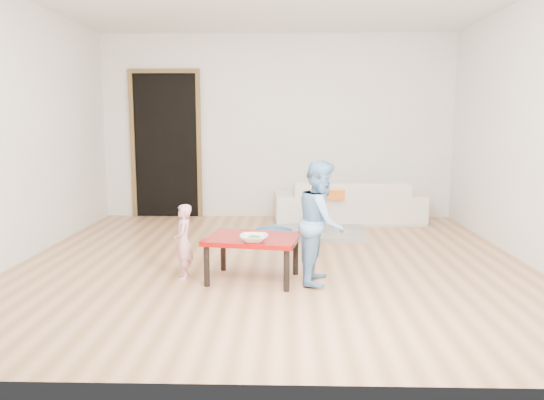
{
  "coord_description": "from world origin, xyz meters",
  "views": [
    {
      "loc": [
        0.14,
        -5.14,
        1.4
      ],
      "look_at": [
        0.0,
        -0.2,
        0.65
      ],
      "focal_mm": 35.0,
      "sensor_mm": 36.0,
      "label": 1
    }
  ],
  "objects_px": {
    "child_blue": "(321,222)",
    "basin": "(273,236)",
    "sofa": "(348,202)",
    "child_pink": "(183,242)",
    "red_table": "(253,258)",
    "bowl": "(254,238)"
  },
  "relations": [
    {
      "from": "red_table",
      "to": "bowl",
      "type": "bearing_deg",
      "value": -82.98
    },
    {
      "from": "bowl",
      "to": "basin",
      "type": "xyz_separation_m",
      "value": [
        0.12,
        1.65,
        -0.35
      ]
    },
    {
      "from": "sofa",
      "to": "child_blue",
      "type": "xyz_separation_m",
      "value": [
        -0.55,
        -2.71,
        0.24
      ]
    },
    {
      "from": "bowl",
      "to": "child_blue",
      "type": "xyz_separation_m",
      "value": [
        0.57,
        0.17,
        0.11
      ]
    },
    {
      "from": "child_pink",
      "to": "basin",
      "type": "bearing_deg",
      "value": 144.86
    },
    {
      "from": "child_blue",
      "to": "basin",
      "type": "distance_m",
      "value": 1.62
    },
    {
      "from": "bowl",
      "to": "basin",
      "type": "relative_size",
      "value": 0.52
    },
    {
      "from": "red_table",
      "to": "basin",
      "type": "height_order",
      "value": "red_table"
    },
    {
      "from": "child_blue",
      "to": "basin",
      "type": "height_order",
      "value": "child_blue"
    },
    {
      "from": "bowl",
      "to": "child_blue",
      "type": "relative_size",
      "value": 0.22
    },
    {
      "from": "red_table",
      "to": "bowl",
      "type": "distance_m",
      "value": 0.3
    },
    {
      "from": "child_pink",
      "to": "basin",
      "type": "height_order",
      "value": "child_pink"
    },
    {
      "from": "basin",
      "to": "child_blue",
      "type": "bearing_deg",
      "value": -73.13
    },
    {
      "from": "red_table",
      "to": "child_blue",
      "type": "bearing_deg",
      "value": -2.64
    },
    {
      "from": "red_table",
      "to": "child_blue",
      "type": "xyz_separation_m",
      "value": [
        0.59,
        -0.03,
        0.33
      ]
    },
    {
      "from": "sofa",
      "to": "red_table",
      "type": "distance_m",
      "value": 2.92
    },
    {
      "from": "child_pink",
      "to": "child_blue",
      "type": "distance_m",
      "value": 1.23
    },
    {
      "from": "bowl",
      "to": "child_blue",
      "type": "distance_m",
      "value": 0.6
    },
    {
      "from": "sofa",
      "to": "basin",
      "type": "relative_size",
      "value": 4.39
    },
    {
      "from": "red_table",
      "to": "basin",
      "type": "distance_m",
      "value": 1.47
    },
    {
      "from": "sofa",
      "to": "bowl",
      "type": "height_order",
      "value": "sofa"
    },
    {
      "from": "sofa",
      "to": "basin",
      "type": "height_order",
      "value": "sofa"
    }
  ]
}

